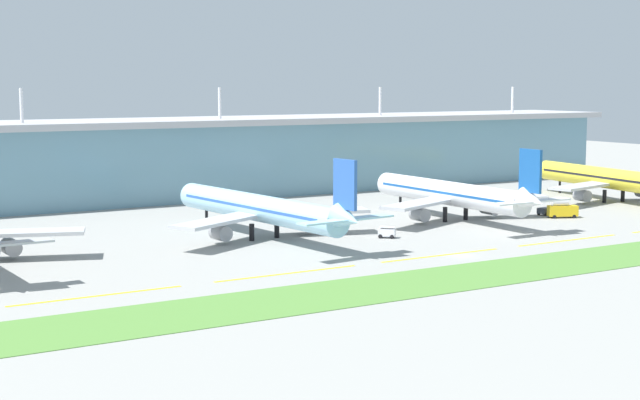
% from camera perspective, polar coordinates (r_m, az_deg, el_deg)
% --- Properties ---
extents(ground_plane, '(600.00, 600.00, 0.00)m').
position_cam_1_polar(ground_plane, '(183.79, 8.51, -3.36)').
color(ground_plane, gray).
extents(terminal_building, '(288.00, 34.00, 31.87)m').
position_cam_1_polar(terminal_building, '(279.45, -6.53, 2.64)').
color(terminal_building, '#6693A8').
rests_on(terminal_building, ground).
extents(airliner_near_middle, '(48.54, 67.74, 18.90)m').
position_cam_1_polar(airliner_near_middle, '(201.53, -3.63, -0.52)').
color(airliner_near_middle, '#9ED1EA').
rests_on(airliner_near_middle, ground).
extents(airliner_far_middle, '(48.80, 62.49, 18.90)m').
position_cam_1_polar(airliner_far_middle, '(230.04, 7.99, 0.37)').
color(airliner_far_middle, white).
rests_on(airliner_far_middle, ground).
extents(airliner_farthest, '(48.34, 66.75, 18.90)m').
position_cam_1_polar(airliner_farthest, '(276.26, 17.18, 1.23)').
color(airliner_farthest, yellow).
rests_on(airliner_farthest, ground).
extents(taxiway_stripe_west, '(28.00, 0.70, 0.04)m').
position_cam_1_polar(taxiway_stripe_west, '(151.89, -13.33, -5.67)').
color(taxiway_stripe_west, yellow).
rests_on(taxiway_stripe_west, ground).
extents(taxiway_stripe_mid_west, '(28.00, 0.70, 0.04)m').
position_cam_1_polar(taxiway_stripe_mid_west, '(165.05, -1.99, -4.47)').
color(taxiway_stripe_mid_west, yellow).
rests_on(taxiway_stripe_mid_west, ground).
extents(taxiway_stripe_centre, '(28.00, 0.70, 0.04)m').
position_cam_1_polar(taxiway_stripe_centre, '(183.64, 7.34, -3.34)').
color(taxiway_stripe_centre, yellow).
rests_on(taxiway_stripe_centre, ground).
extents(taxiway_stripe_mid_east, '(28.00, 0.70, 0.04)m').
position_cam_1_polar(taxiway_stripe_mid_east, '(206.20, 14.79, -2.38)').
color(taxiway_stripe_mid_east, yellow).
rests_on(taxiway_stripe_mid_east, ground).
extents(grass_verge, '(300.00, 18.00, 0.10)m').
position_cam_1_polar(grass_verge, '(172.12, 11.87, -4.13)').
color(grass_verge, '#518438').
rests_on(grass_verge, ground).
extents(fuel_truck, '(7.62, 5.41, 4.95)m').
position_cam_1_polar(fuel_truck, '(240.08, 14.43, -0.52)').
color(fuel_truck, gold).
rests_on(fuel_truck, ground).
extents(pushback_tug, '(4.71, 3.09, 1.85)m').
position_cam_1_polar(pushback_tug, '(244.56, 13.51, -0.63)').
color(pushback_tug, '#333842').
rests_on(pushback_tug, ground).
extents(baggage_cart, '(3.82, 3.81, 2.48)m').
position_cam_1_polar(baggage_cart, '(202.73, 4.07, -1.96)').
color(baggage_cart, silver).
rests_on(baggage_cart, ground).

